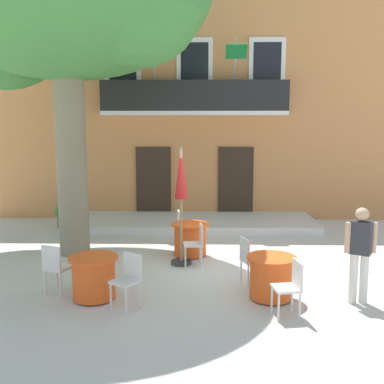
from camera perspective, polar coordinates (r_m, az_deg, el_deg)
The scene contains 15 objects.
ground_plane at distance 9.75m, azimuth 3.46°, elevation -9.52°, with size 120.00×120.00×0.00m, color beige.
building_facade at distance 16.26m, azimuth 0.45°, elevation 11.15°, with size 13.00×5.09×7.50m.
entrance_step_platform at distance 13.40m, azimuth 0.22°, elevation -3.90°, with size 7.06×2.35×0.25m, color silver.
cafe_table_near_tree at distance 10.51m, azimuth -0.23°, elevation -5.94°, with size 0.86×0.86×0.76m.
cafe_chair_near_tree_0 at distance 11.19m, azimuth -1.11°, elevation -4.31°, with size 0.46×0.46×0.91m.
cafe_chair_near_tree_1 at distance 9.75m, azimuth 0.55°, elevation -6.25°, with size 0.44×0.44×0.91m.
cafe_table_middle at distance 8.18m, azimuth -12.25°, elevation -10.43°, with size 0.86×0.86×0.76m.
cafe_chair_middle_0 at distance 8.51m, azimuth -16.80°, elevation -8.87°, with size 0.52×0.52×0.91m.
cafe_chair_middle_1 at distance 7.67m, azimuth -8.00°, elevation -10.51°, with size 0.56×0.56×0.91m.
cafe_table_front at distance 8.12m, azimuth 9.92°, elevation -10.50°, with size 0.86×0.86×0.76m.
cafe_chair_front_0 at distance 8.69m, azimuth 7.24°, elevation -8.20°, with size 0.51×0.51×0.91m.
cafe_chair_front_1 at distance 7.43m, azimuth 12.31°, elevation -11.28°, with size 0.46×0.46×0.91m.
cafe_umbrella at distance 9.62m, azimuth -1.38°, elevation 0.45°, with size 0.44×0.44×2.55m.
ground_planter_left at distance 13.83m, azimuth -16.09°, elevation -2.73°, with size 0.36×0.36×0.70m.
pedestrian_near_entrance at distance 8.16m, azimuth 20.39°, elevation -6.83°, with size 0.53×0.36×1.66m.
Camera 1 is at (-0.36, -9.25, 3.04)m, focal length 42.41 mm.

